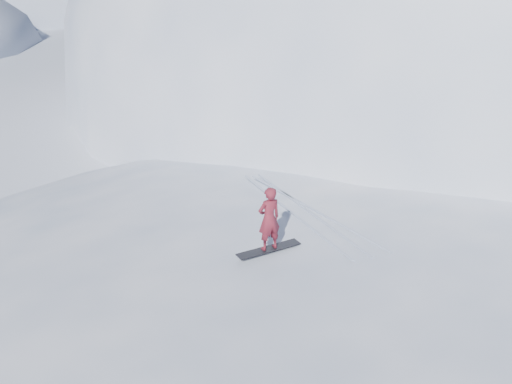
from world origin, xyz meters
TOP-DOWN VIEW (x-y plane):
  - near_ridge at (1.00, 3.00)m, footprint 36.00×28.00m
  - summit_peak at (22.00, 26.00)m, footprint 60.00×56.00m
  - peak_shoulder at (10.00, 20.00)m, footprint 28.00×24.00m
  - wind_bumps at (-0.56, 2.12)m, footprint 16.00×14.40m
  - snowboard at (-3.33, 3.37)m, footprint 1.68×0.62m
  - snowboarder at (-3.33, 3.37)m, footprint 0.64×0.49m
  - board_tracks at (-1.68, 5.21)m, footprint 1.92×5.95m

SIDE VIEW (x-z plane):
  - near_ridge at x=1.00m, z-range -2.40..2.40m
  - summit_peak at x=22.00m, z-range -28.00..28.00m
  - peak_shoulder at x=10.00m, z-range -9.00..9.00m
  - wind_bumps at x=-0.56m, z-range -0.50..0.50m
  - snowboard at x=-3.33m, z-range 2.40..2.43m
  - board_tracks at x=-1.68m, z-range 2.40..2.44m
  - snowboarder at x=-3.33m, z-range 2.43..4.02m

